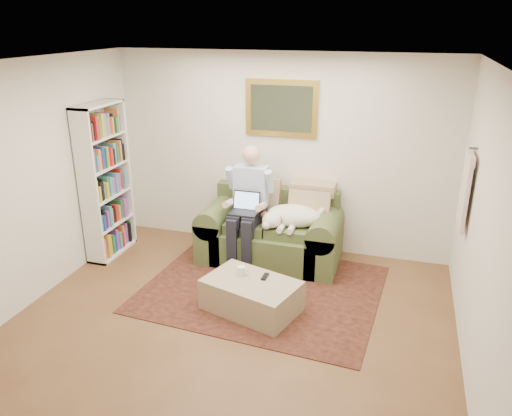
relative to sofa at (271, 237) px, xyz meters
The scene contains 12 objects.
room_shell 1.94m from the sofa, 90.13° to the right, with size 4.51×5.00×2.61m.
rug 0.85m from the sofa, 81.63° to the right, with size 2.65×2.12×0.01m, color black.
sofa is the anchor object (origin of this frame).
seated_man 0.54m from the sofa, 148.55° to the right, with size 0.59×0.84×1.50m, color #8CA3D8, non-canonical shape.
laptop 0.60m from the sofa, 138.98° to the right, with size 0.35×0.27×0.25m.
sleeping_dog 0.50m from the sofa, 15.74° to the right, with size 0.73×0.46×0.27m, color white, non-canonical shape.
ottoman 1.26m from the sofa, 84.07° to the right, with size 0.97×0.62×0.35m, color tan.
coffee_mug 1.16m from the sofa, 90.91° to the right, with size 0.08×0.08×0.10m, color white.
tv_remote 1.16m from the sofa, 77.67° to the right, with size 0.05×0.15×0.02m, color black.
bookshelf 2.25m from the sofa, 168.81° to the right, with size 0.28×0.80×2.00m, color white, non-canonical shape.
wall_mirror 1.66m from the sofa, 90.00° to the left, with size 0.94×0.04×0.72m.
hanging_shirt 2.46m from the sofa, 10.78° to the right, with size 0.06×0.52×0.90m, color beige, non-canonical shape.
Camera 1 is at (1.54, -3.69, 2.96)m, focal length 35.00 mm.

